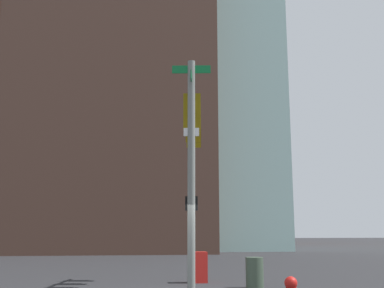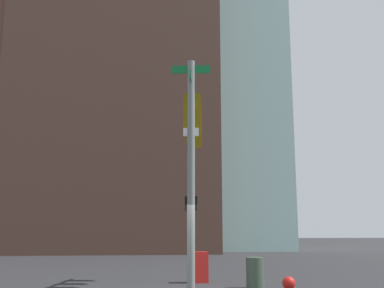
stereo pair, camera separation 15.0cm
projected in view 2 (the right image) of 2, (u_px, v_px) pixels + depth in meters
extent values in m
cylinder|color=slate|center=(191.00, 174.00, 13.15)|extent=(0.22, 0.22, 6.76)
cylinder|color=slate|center=(193.00, 107.00, 16.03)|extent=(4.83, 0.86, 0.12)
cylinder|color=slate|center=(192.00, 108.00, 14.42)|extent=(1.04, 0.24, 0.75)
cube|color=#0F6B33|center=(191.00, 69.00, 13.73)|extent=(0.21, 1.14, 0.24)
cube|color=#0F6B33|center=(191.00, 79.00, 13.68)|extent=(0.98, 0.18, 0.24)
cube|color=white|center=(191.00, 132.00, 13.38)|extent=(0.10, 0.45, 0.24)
cube|color=gold|center=(192.00, 113.00, 14.57)|extent=(0.39, 0.39, 1.00)
cube|color=#7D640C|center=(192.00, 111.00, 14.39)|extent=(0.12, 0.54, 1.16)
sphere|color=#470A07|center=(192.00, 105.00, 14.83)|extent=(0.20, 0.20, 0.20)
cylinder|color=gold|center=(192.00, 103.00, 14.91)|extent=(0.07, 0.23, 0.23)
sphere|color=#F29E0C|center=(192.00, 115.00, 14.78)|extent=(0.20, 0.20, 0.20)
cylinder|color=gold|center=(192.00, 112.00, 14.86)|extent=(0.07, 0.23, 0.23)
sphere|color=#0A3819|center=(192.00, 124.00, 14.72)|extent=(0.20, 0.20, 0.20)
cylinder|color=gold|center=(192.00, 121.00, 14.80)|extent=(0.07, 0.23, 0.23)
cube|color=gold|center=(193.00, 121.00, 15.61)|extent=(0.39, 0.39, 1.00)
cube|color=#7D640C|center=(193.00, 119.00, 15.43)|extent=(0.12, 0.54, 1.16)
sphere|color=#470A07|center=(193.00, 114.00, 15.87)|extent=(0.20, 0.20, 0.20)
cylinder|color=gold|center=(193.00, 112.00, 15.95)|extent=(0.07, 0.23, 0.23)
sphere|color=#F29E0C|center=(193.00, 122.00, 15.81)|extent=(0.20, 0.20, 0.20)
cylinder|color=gold|center=(193.00, 120.00, 15.89)|extent=(0.07, 0.23, 0.23)
sphere|color=#0A3819|center=(193.00, 131.00, 15.76)|extent=(0.20, 0.20, 0.20)
cylinder|color=gold|center=(193.00, 129.00, 15.84)|extent=(0.07, 0.23, 0.23)
cube|color=gold|center=(194.00, 128.00, 16.65)|extent=(0.39, 0.39, 1.00)
cube|color=#7D640C|center=(194.00, 126.00, 16.47)|extent=(0.12, 0.54, 1.16)
sphere|color=red|center=(194.00, 121.00, 16.91)|extent=(0.20, 0.20, 0.20)
cylinder|color=gold|center=(194.00, 119.00, 16.99)|extent=(0.07, 0.23, 0.23)
sphere|color=#4C330A|center=(194.00, 129.00, 16.85)|extent=(0.20, 0.20, 0.20)
cylinder|color=gold|center=(194.00, 127.00, 16.93)|extent=(0.07, 0.23, 0.23)
sphere|color=#0A3819|center=(194.00, 137.00, 16.80)|extent=(0.20, 0.20, 0.20)
cylinder|color=gold|center=(194.00, 135.00, 16.88)|extent=(0.07, 0.23, 0.23)
cube|color=gold|center=(195.00, 134.00, 17.69)|extent=(0.39, 0.39, 1.00)
cube|color=#7D640C|center=(195.00, 133.00, 17.50)|extent=(0.12, 0.54, 1.16)
sphere|color=#470A07|center=(195.00, 127.00, 17.95)|extent=(0.20, 0.20, 0.20)
cylinder|color=gold|center=(195.00, 125.00, 18.03)|extent=(0.07, 0.23, 0.23)
sphere|color=#4C330A|center=(195.00, 135.00, 17.89)|extent=(0.20, 0.20, 0.20)
cylinder|color=gold|center=(195.00, 133.00, 17.97)|extent=(0.07, 0.23, 0.23)
sphere|color=green|center=(195.00, 142.00, 17.84)|extent=(0.20, 0.20, 0.20)
cylinder|color=gold|center=(195.00, 140.00, 17.92)|extent=(0.07, 0.23, 0.23)
cube|color=black|center=(191.00, 203.00, 13.26)|extent=(0.30, 0.39, 0.40)
cube|color=#EA5914|center=(191.00, 204.00, 13.39)|extent=(0.06, 0.25, 0.28)
sphere|color=red|center=(289.00, 283.00, 9.28)|extent=(0.26, 0.26, 0.26)
cylinder|color=#384738|center=(255.00, 273.00, 14.51)|extent=(0.56, 0.56, 0.95)
cube|color=red|center=(200.00, 267.00, 16.12)|extent=(0.45, 0.57, 1.05)
cube|color=brown|center=(194.00, 106.00, 69.71)|extent=(21.32, 19.31, 40.61)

